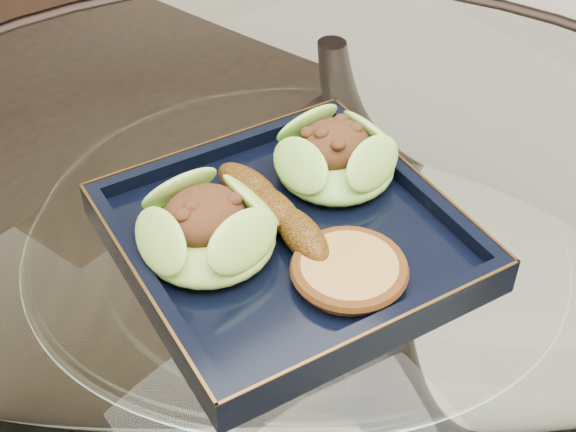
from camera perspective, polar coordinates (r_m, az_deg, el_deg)
dining_table at (r=0.80m, az=0.43°, el=-12.37°), size 1.13×1.13×0.77m
dining_chair at (r=1.19m, az=-13.53°, el=3.52°), size 0.50×0.50×0.95m
navy_plate at (r=0.69m, az=-0.00°, el=-1.87°), size 0.30×0.30×0.02m
lettuce_wrap_left at (r=0.66m, az=-5.72°, el=-1.15°), size 0.15×0.15×0.04m
lettuce_wrap_right at (r=0.73m, az=3.39°, el=4.02°), size 0.14×0.14×0.04m
roasted_plantain at (r=0.68m, az=-0.99°, el=0.47°), size 0.04×0.15×0.03m
crumb_patty at (r=0.64m, az=4.37°, el=-3.91°), size 0.10×0.10×0.02m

